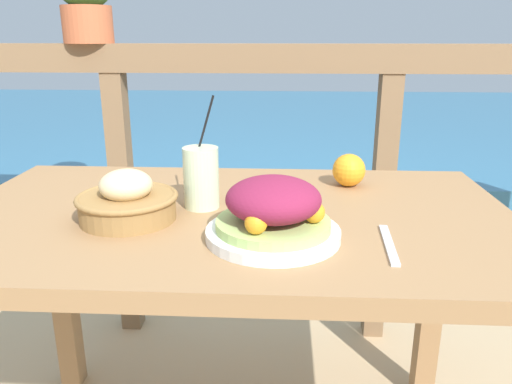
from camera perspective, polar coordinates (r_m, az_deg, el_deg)
name	(u,v)px	position (r m, az deg, el deg)	size (l,w,h in m)	color
patio_table	(232,251)	(1.12, -2.75, -6.76)	(1.22, 0.72, 0.70)	#997047
railing_fence	(251,135)	(1.69, -0.63, 6.53)	(2.80, 0.08, 1.04)	brown
sea_backdrop	(270,141)	(4.25, 1.61, 5.81)	(12.00, 4.00, 0.41)	teal
salad_plate	(273,213)	(0.92, 2.00, -2.43)	(0.25, 0.25, 0.12)	silver
drink_glass	(201,178)	(1.10, -6.28, 1.65)	(0.08, 0.08, 0.25)	beige
bread_basket	(127,201)	(1.06, -14.51, -0.98)	(0.21, 0.21, 0.11)	olive
knife	(389,244)	(0.94, 14.95, -5.78)	(0.03, 0.18, 0.00)	silver
orange_near_basket	(349,170)	(1.28, 10.57, 2.47)	(0.08, 0.08, 0.08)	orange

